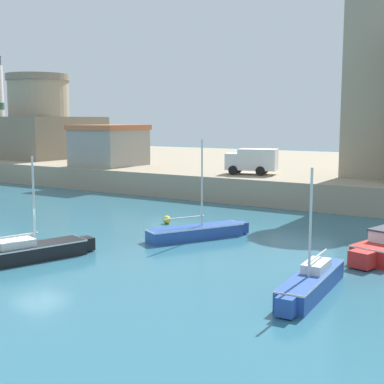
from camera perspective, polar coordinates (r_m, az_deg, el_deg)
The scene contains 9 objects.
ground_plane at distance 28.18m, azimuth -15.95°, elevation -6.42°, with size 200.00×200.00×0.00m, color #2D667A.
quay_seawall at distance 61.39m, azimuth 12.66°, elevation 2.18°, with size 120.00×40.00×2.08m, color gray.
sailboat_blue_0 at distance 21.57m, azimuth 12.61°, elevation -9.31°, with size 1.44×6.07×4.97m.
sailboat_black_3 at distance 27.01m, azimuth -16.98°, elevation -6.05°, with size 3.16×6.36×5.03m.
sailboat_blue_4 at distance 30.59m, azimuth 0.58°, elevation -4.22°, with size 3.96×6.02×5.66m.
mooring_buoy at distance 34.99m, azimuth -2.70°, elevation -2.96°, with size 0.53×0.53×0.53m, color yellow.
fortress at distance 70.52m, azimuth -15.94°, elevation 6.58°, with size 12.33×12.33×10.30m.
harbor_shed_near_wharf at distance 55.61m, azimuth -8.82°, elevation 4.97°, with size 6.03×6.62×4.16m.
truck_on_quay at distance 46.28m, azimuth 6.43°, elevation 3.38°, with size 4.68×3.08×2.20m.
Camera 1 is at (20.56, -18.07, 6.72)m, focal length 50.00 mm.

